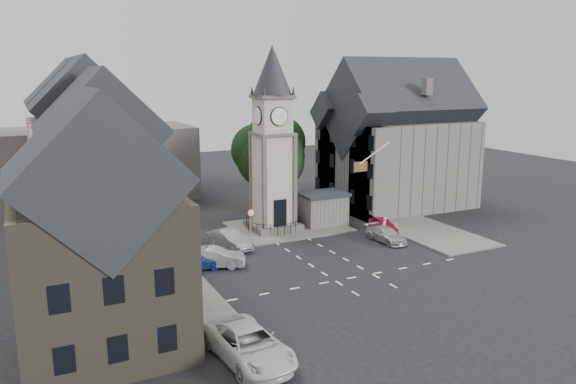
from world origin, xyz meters
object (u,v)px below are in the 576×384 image
pedestrian (384,226)px  stone_shelter (322,209)px  clock_tower (273,140)px  car_west_blue (192,260)px  car_east_red (383,225)px

pedestrian → stone_shelter: bearing=-96.9°
clock_tower → stone_shelter: 8.15m
car_west_blue → car_east_red: (18.16, 2.07, -0.13)m
clock_tower → stone_shelter: bearing=-5.8°
car_west_blue → car_east_red: size_ratio=1.20×
clock_tower → car_west_blue: (-9.66, -7.06, -7.36)m
car_west_blue → pedestrian: (17.66, 1.23, 0.05)m
stone_shelter → pedestrian: 6.27m
clock_tower → car_east_red: (8.50, -4.99, -7.49)m
clock_tower → car_east_red: 12.38m
car_east_red → pedestrian: pedestrian is taller
clock_tower → car_west_blue: 14.04m
clock_tower → car_east_red: size_ratio=4.36×
stone_shelter → clock_tower: bearing=174.2°
stone_shelter → car_east_red: stone_shelter is taller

